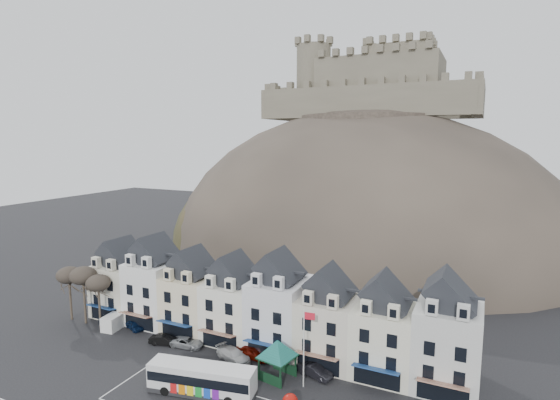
# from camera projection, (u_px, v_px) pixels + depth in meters

# --- Properties ---
(townhouse_terrace) EXTENTS (54.40, 9.35, 11.80)m
(townhouse_terrace) POSITION_uv_depth(u_px,v_px,m) (258.00, 305.00, 57.91)
(townhouse_terrace) COLOR beige
(townhouse_terrace) RESTS_ON ground
(castle_hill) EXTENTS (100.00, 76.00, 68.00)m
(castle_hill) POSITION_uv_depth(u_px,v_px,m) (366.00, 251.00, 105.55)
(castle_hill) COLOR #312C26
(castle_hill) RESTS_ON ground
(castle) EXTENTS (50.20, 22.20, 22.00)m
(castle) POSITION_uv_depth(u_px,v_px,m) (375.00, 85.00, 106.45)
(castle) COLOR #625A4A
(castle) RESTS_ON ground
(tree_left_far) EXTENTS (3.61, 3.61, 8.24)m
(tree_left_far) POSITION_uv_depth(u_px,v_px,m) (69.00, 276.00, 65.18)
(tree_left_far) COLOR #392E24
(tree_left_far) RESTS_ON ground
(tree_left_mid) EXTENTS (3.78, 3.78, 8.64)m
(tree_left_mid) POSITION_uv_depth(u_px,v_px,m) (83.00, 276.00, 63.86)
(tree_left_mid) COLOR #392E24
(tree_left_mid) RESTS_ON ground
(tree_left_near) EXTENTS (3.43, 3.43, 7.84)m
(tree_left_near) POSITION_uv_depth(u_px,v_px,m) (98.00, 283.00, 62.68)
(tree_left_near) COLOR #392E24
(tree_left_near) RESTS_ON ground
(bus) EXTENTS (11.98, 4.91, 3.30)m
(bus) POSITION_uv_depth(u_px,v_px,m) (202.00, 378.00, 46.67)
(bus) COLOR #262628
(bus) RESTS_ON ground
(bus_shelter) EXTENTS (7.20, 7.20, 4.64)m
(bus_shelter) POSITION_uv_depth(u_px,v_px,m) (277.00, 349.00, 49.45)
(bus_shelter) COLOR black
(bus_shelter) RESTS_ON ground
(flagpole) EXTENTS (1.30, 0.20, 8.96)m
(flagpole) POSITION_uv_depth(u_px,v_px,m) (305.00, 343.00, 47.52)
(flagpole) COLOR silver
(flagpole) RESTS_ON ground
(white_van) EXTENTS (2.59, 4.81, 2.09)m
(white_van) POSITION_uv_depth(u_px,v_px,m) (116.00, 320.00, 63.33)
(white_van) COLOR white
(white_van) RESTS_ON ground
(car_navy) EXTENTS (3.96, 2.77, 1.25)m
(car_navy) POSITION_uv_depth(u_px,v_px,m) (134.00, 325.00, 62.72)
(car_navy) COLOR #0D1E41
(car_navy) RESTS_ON ground
(car_black) EXTENTS (4.27, 2.34, 1.34)m
(car_black) POSITION_uv_depth(u_px,v_px,m) (165.00, 340.00, 57.99)
(car_black) COLOR black
(car_black) RESTS_ON ground
(car_silver) EXTENTS (4.54, 2.48, 1.23)m
(car_silver) POSITION_uv_depth(u_px,v_px,m) (187.00, 343.00, 57.33)
(car_silver) COLOR #95979B
(car_silver) RESTS_ON ground
(car_white) EXTENTS (5.47, 3.62, 1.47)m
(car_white) POSITION_uv_depth(u_px,v_px,m) (233.00, 355.00, 53.88)
(car_white) COLOR beige
(car_white) RESTS_ON ground
(car_maroon) EXTENTS (4.78, 2.23, 1.58)m
(car_maroon) POSITION_uv_depth(u_px,v_px,m) (253.00, 352.00, 54.41)
(car_maroon) COLOR #550C04
(car_maroon) RESTS_ON ground
(car_charcoal) EXTENTS (4.61, 2.67, 1.43)m
(car_charcoal) POSITION_uv_depth(u_px,v_px,m) (315.00, 371.00, 50.23)
(car_charcoal) COLOR black
(car_charcoal) RESTS_ON ground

